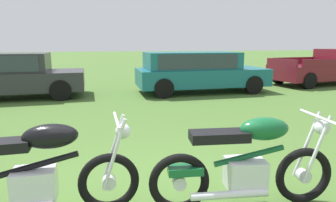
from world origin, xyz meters
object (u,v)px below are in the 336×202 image
motorcycle_black (34,174)px  car_charcoal (14,73)px  pickup_truck_burgundy (330,66)px  car_teal (197,69)px  motorcycle_green (246,164)px

motorcycle_black → car_charcoal: car_charcoal is taller
motorcycle_black → pickup_truck_burgundy: size_ratio=0.41×
car_charcoal → car_teal: same height
motorcycle_green → car_charcoal: bearing=125.4°
car_charcoal → motorcycle_green: bearing=-63.0°
motorcycle_green → car_teal: 7.46m
motorcycle_black → car_teal: (3.93, 7.01, 0.34)m
motorcycle_black → car_teal: size_ratio=0.46×
motorcycle_green → pickup_truck_burgundy: bearing=50.6°
motorcycle_green → car_teal: bearing=81.7°
car_teal → car_charcoal: bearing=177.1°
motorcycle_black → pickup_truck_burgundy: 12.95m
motorcycle_black → car_teal: bearing=59.0°
motorcycle_black → pickup_truck_burgundy: pickup_truck_burgundy is taller
pickup_truck_burgundy → car_teal: bearing=178.8°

